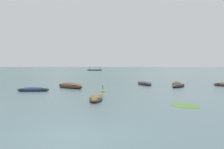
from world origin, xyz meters
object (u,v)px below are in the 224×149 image
object	(u,v)px
rowboat_3	(70,86)
rowboat_4	(144,84)
mooring_buoy	(103,91)
rowboat_1	(33,90)
rowboat_0	(178,86)
rowboat_6	(176,83)
rowboat_2	(96,98)
ferry_0	(95,70)

from	to	relation	value
rowboat_3	rowboat_4	bearing A→B (deg)	28.55
rowboat_3	mooring_buoy	distance (m)	6.38
rowboat_1	mooring_buoy	xyz separation A→B (m)	(7.75, -0.47, -0.10)
rowboat_3	rowboat_4	size ratio (longest dim) A/B	1.02
rowboat_0	rowboat_1	xyz separation A→B (m)	(-17.26, -5.95, -0.00)
rowboat_6	rowboat_2	bearing A→B (deg)	-121.27
ferry_0	rowboat_0	bearing A→B (deg)	-77.85
rowboat_1	rowboat_4	world-z (taller)	rowboat_4
rowboat_2	rowboat_3	xyz separation A→B (m)	(-4.50, 10.40, 0.08)
rowboat_3	ferry_0	distance (m)	120.66
mooring_buoy	rowboat_2	bearing A→B (deg)	-90.45
rowboat_3	rowboat_6	xyz separation A→B (m)	(14.82, 6.59, -0.09)
ferry_0	rowboat_3	bearing A→B (deg)	-84.59
rowboat_4	rowboat_2	bearing A→B (deg)	-108.82
rowboat_0	rowboat_2	size ratio (longest dim) A/B	1.01
rowboat_3	rowboat_4	distance (m)	11.24
rowboat_0	ferry_0	size ratio (longest dim) A/B	0.40
rowboat_1	rowboat_2	distance (m)	10.01
rowboat_3	rowboat_6	world-z (taller)	rowboat_3
rowboat_0	mooring_buoy	size ratio (longest dim) A/B	4.28
rowboat_6	ferry_0	distance (m)	116.51
rowboat_0	rowboat_3	xyz separation A→B (m)	(-14.06, -1.94, 0.08)
rowboat_0	rowboat_1	world-z (taller)	rowboat_0
rowboat_2	mooring_buoy	xyz separation A→B (m)	(0.05, 5.93, -0.10)
rowboat_2	rowboat_6	world-z (taller)	rowboat_2
rowboat_0	rowboat_6	size ratio (longest dim) A/B	0.89
rowboat_1	rowboat_3	xyz separation A→B (m)	(3.20, 4.00, 0.08)
rowboat_2	rowboat_6	xyz separation A→B (m)	(10.32, 17.00, -0.01)
mooring_buoy	ferry_0	bearing A→B (deg)	97.28
rowboat_0	rowboat_4	world-z (taller)	rowboat_4
rowboat_4	rowboat_6	xyz separation A→B (m)	(4.95, 1.22, -0.03)
rowboat_0	rowboat_4	size ratio (longest dim) A/B	0.86
rowboat_1	rowboat_6	bearing A→B (deg)	30.46
mooring_buoy	rowboat_1	bearing A→B (deg)	176.51
rowboat_3	rowboat_2	bearing A→B (deg)	-66.62
rowboat_0	rowboat_1	bearing A→B (deg)	-160.98
rowboat_0	rowboat_2	distance (m)	15.61
rowboat_2	mooring_buoy	size ratio (longest dim) A/B	4.23
rowboat_2	rowboat_4	world-z (taller)	rowboat_4
rowboat_1	mooring_buoy	world-z (taller)	mooring_buoy
rowboat_2	ferry_0	xyz separation A→B (m)	(-15.88, 130.52, 0.26)
rowboat_4	ferry_0	bearing A→B (deg)	100.50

